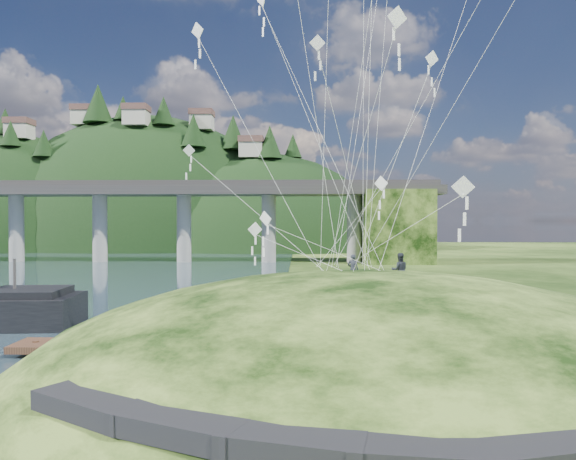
{
  "coord_description": "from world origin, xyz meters",
  "views": [
    {
      "loc": [
        4.68,
        -23.08,
        7.51
      ],
      "look_at": [
        4.0,
        6.0,
        7.0
      ],
      "focal_mm": 32.0,
      "sensor_mm": 36.0,
      "label": 1
    }
  ],
  "objects": [
    {
      "name": "ground",
      "position": [
        0.0,
        0.0,
        0.0
      ],
      "size": [
        320.0,
        320.0,
        0.0
      ],
      "primitive_type": "plane",
      "color": "black",
      "rests_on": "ground"
    },
    {
      "name": "grass_hill",
      "position": [
        8.0,
        2.0,
        -1.5
      ],
      "size": [
        36.0,
        32.0,
        13.0
      ],
      "color": "black",
      "rests_on": "ground"
    },
    {
      "name": "footpath",
      "position": [
        7.46,
        -9.74,
        2.08
      ],
      "size": [
        22.29,
        5.84,
        0.83
      ],
      "color": "black",
      "rests_on": "ground"
    },
    {
      "name": "bridge",
      "position": [
        -26.46,
        70.07,
        9.7
      ],
      "size": [
        160.0,
        11.0,
        15.0
      ],
      "color": "#2D2B2B",
      "rests_on": "ground"
    },
    {
      "name": "far_ridge",
      "position": [
        -43.58,
        122.17,
        -7.44
      ],
      "size": [
        153.0,
        70.0,
        94.5
      ],
      "color": "black",
      "rests_on": "ground"
    },
    {
      "name": "wooden_dock",
      "position": [
        -3.58,
        5.32,
        0.49
      ],
      "size": [
        15.48,
        2.5,
        1.11
      ],
      "color": "#382117",
      "rests_on": "ground"
    },
    {
      "name": "kite_flyers",
      "position": [
        9.37,
        4.25,
        5.8
      ],
      "size": [
        3.31,
        0.88,
        1.84
      ],
      "color": "#242730",
      "rests_on": "ground"
    },
    {
      "name": "kite_swarm",
      "position": [
        7.15,
        2.74,
        18.23
      ],
      "size": [
        19.43,
        14.99,
        21.23
      ],
      "color": "white",
      "rests_on": "ground"
    }
  ]
}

